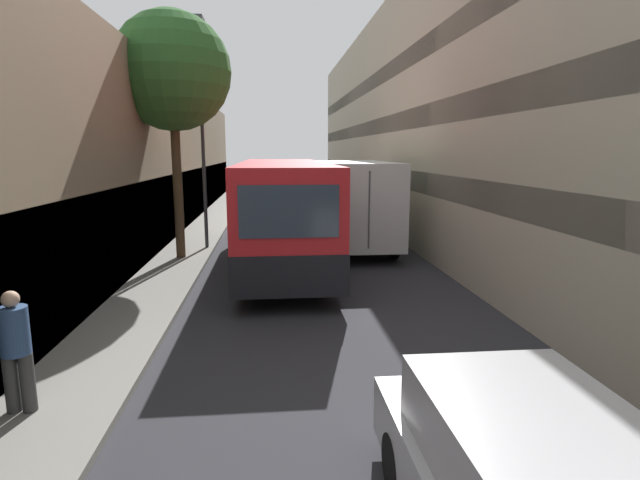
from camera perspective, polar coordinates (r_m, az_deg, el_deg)
ground_plane at (r=13.57m, az=-0.61°, el=-4.52°), size 150.00×150.00×0.00m
sidewalk_left at (r=13.81m, az=-17.50°, el=-4.48°), size 1.72×60.00×0.12m
building_left_shopfront at (r=13.95m, az=-26.08°, el=6.97°), size 2.40×60.00×6.40m
building_right_apartment at (r=14.47m, az=19.79°, el=15.00°), size 2.40×60.00×9.66m
bus at (r=15.49m, az=-4.27°, el=3.48°), size 2.51×10.89×3.10m
box_truck at (r=18.23m, az=3.35°, el=4.48°), size 2.40×8.03×3.07m
pedestrian at (r=7.50m, az=-31.43°, el=-10.47°), size 0.37×0.36×1.61m
street_lamp at (r=17.67m, az=-13.46°, el=15.90°), size 0.36×0.80×7.59m
street_tree_left at (r=16.25m, az=-16.56°, el=17.90°), size 3.50×3.50×7.40m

